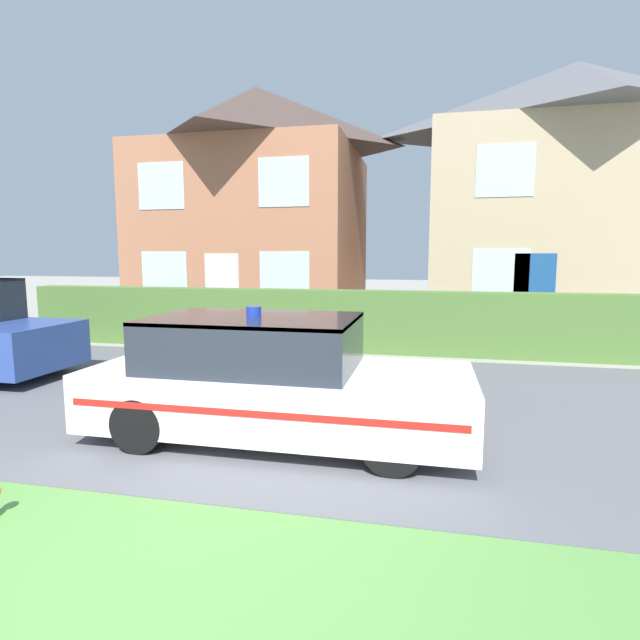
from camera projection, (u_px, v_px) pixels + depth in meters
name	position (u px, v px, depth m)	size (l,w,h in m)	color
ground_plane	(147.00, 574.00, 3.23)	(80.00, 80.00, 0.00)	gray
road_strip	(301.00, 399.00, 7.12)	(28.00, 6.21, 0.01)	#5B5B60
lawn_verge	(140.00, 581.00, 3.15)	(28.00, 1.98, 0.01)	#568C42
garden_hedge	(351.00, 321.00, 10.65)	(15.15, 0.53, 1.31)	#4C7233
police_car	(272.00, 379.00, 5.59)	(4.21, 1.69, 1.47)	black
house_left	(258.00, 202.00, 16.59)	(6.85, 6.36, 7.47)	#A86B4C
house_right	(571.00, 194.00, 14.65)	(8.46, 5.66, 7.53)	tan
wheelie_bin	(189.00, 317.00, 11.80)	(0.78, 0.83, 1.17)	black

